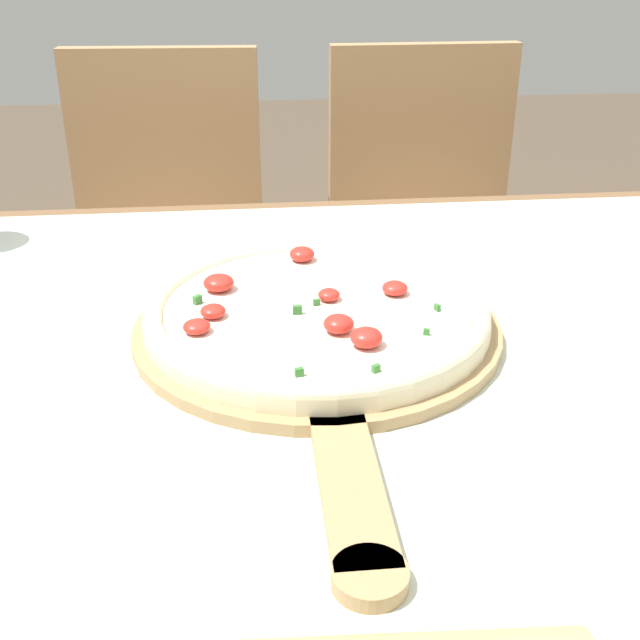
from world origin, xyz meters
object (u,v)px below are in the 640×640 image
object	(u,v)px
chair_left	(168,249)
chair_right	(425,240)
pizza_peel	(319,337)
pizza	(317,311)

from	to	relation	value
chair_left	chair_right	world-z (taller)	same
pizza_peel	pizza	bearing A→B (deg)	91.12
pizza_peel	chair_right	bearing A→B (deg)	70.12
pizza	chair_left	distance (m)	0.89
pizza	chair_left	bearing A→B (deg)	105.24
pizza_peel	chair_left	bearing A→B (deg)	104.92
pizza	chair_left	size ratio (longest dim) A/B	0.38
pizza	chair_left	xyz separation A→B (m)	(-0.22, 0.82, -0.25)
pizza_peel	chair_left	distance (m)	0.90
pizza	chair_left	world-z (taller)	chair_left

